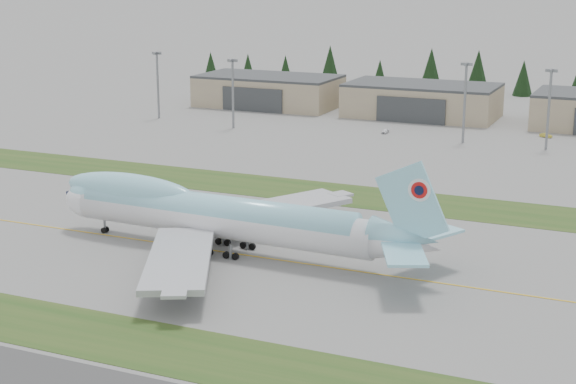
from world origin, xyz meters
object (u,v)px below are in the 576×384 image
at_px(hangar_left, 269,91).
at_px(service_vehicle_a, 385,133).
at_px(hangar_center, 422,100).
at_px(service_vehicle_b, 546,137).
at_px(boeing_747_freighter, 217,215).

xyz_separation_m(hangar_left, service_vehicle_a, (53.08, -32.72, -5.39)).
xyz_separation_m(hangar_center, service_vehicle_b, (42.29, -20.38, -5.39)).
distance_m(boeing_747_freighter, service_vehicle_a, 117.19).
distance_m(hangar_left, service_vehicle_a, 62.58).
height_order(boeing_747_freighter, service_vehicle_a, boeing_747_freighter).
height_order(hangar_center, service_vehicle_a, hangar_center).
xyz_separation_m(hangar_left, hangar_center, (55.00, 0.00, 0.00)).
bearing_deg(hangar_left, service_vehicle_a, -31.65).
distance_m(hangar_center, service_vehicle_b, 47.26).
bearing_deg(service_vehicle_b, hangar_center, 87.08).
bearing_deg(hangar_left, boeing_747_freighter, -68.22).
height_order(boeing_747_freighter, service_vehicle_b, boeing_747_freighter).
relative_size(hangar_left, hangar_center, 1.00).
height_order(service_vehicle_a, service_vehicle_b, service_vehicle_a).
distance_m(boeing_747_freighter, hangar_left, 161.05).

